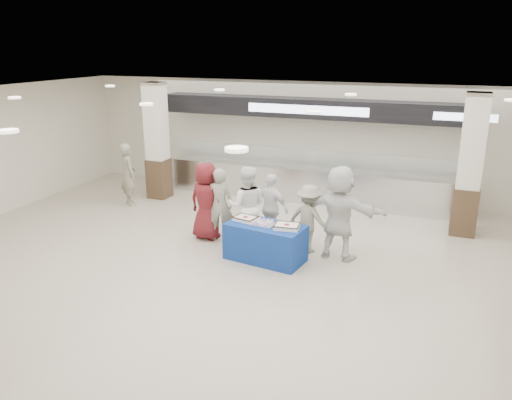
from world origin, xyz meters
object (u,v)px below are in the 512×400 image
at_px(sheet_cake_right, 287,226).
at_px(soldier_a, 220,205).
at_px(chef_short, 271,208).
at_px(civilian_white, 339,213).
at_px(cupcake_tray, 263,223).
at_px(chef_tall, 247,206).
at_px(display_table, 265,242).
at_px(civilian_maroon, 206,201).
at_px(soldier_bg, 128,174).
at_px(soldier_b, 309,219).
at_px(sheet_cake_left, 245,218).

relative_size(sheet_cake_right, soldier_a, 0.31).
xyz_separation_m(chef_short, civilian_white, (1.58, -0.40, 0.21)).
height_order(sheet_cake_right, soldier_a, soldier_a).
relative_size(cupcake_tray, chef_tall, 0.28).
distance_m(sheet_cake_right, civilian_white, 1.12).
xyz_separation_m(display_table, civilian_maroon, (-1.62, 0.64, 0.49)).
distance_m(cupcake_tray, civilian_white, 1.54).
height_order(civilian_maroon, civilian_white, civilian_white).
bearing_deg(cupcake_tray, civilian_maroon, 157.84).
bearing_deg(soldier_a, chef_short, 179.58).
height_order(soldier_a, soldier_bg, soldier_bg).
relative_size(display_table, soldier_bg, 0.92).
distance_m(chef_tall, chef_short, 0.59).
bearing_deg(display_table, civilian_maroon, 167.00).
bearing_deg(civilian_maroon, soldier_b, -169.53).
height_order(display_table, civilian_white, civilian_white).
relative_size(display_table, soldier_b, 1.07).
height_order(display_table, chef_tall, chef_tall).
height_order(civilian_maroon, soldier_bg, civilian_maroon).
height_order(chef_tall, soldier_bg, chef_tall).
bearing_deg(civilian_maroon, sheet_cake_right, 170.09).
bearing_deg(sheet_cake_left, sheet_cake_right, -8.53).
distance_m(cupcake_tray, civilian_maroon, 1.69).
xyz_separation_m(cupcake_tray, soldier_b, (0.74, 0.73, -0.06)).
bearing_deg(chef_tall, chef_short, -154.07).
height_order(sheet_cake_left, soldier_bg, soldier_bg).
xyz_separation_m(cupcake_tray, soldier_a, (-1.25, 0.64, 0.04)).
distance_m(sheet_cake_right, civilian_maroon, 2.18).
height_order(display_table, soldier_b, soldier_b).
distance_m(display_table, civilian_maroon, 1.81).
bearing_deg(soldier_a, sheet_cake_left, 125.97).
xyz_separation_m(civilian_maroon, soldier_bg, (-3.05, 1.46, -0.03)).
distance_m(cupcake_tray, soldier_b, 1.04).
xyz_separation_m(chef_short, soldier_b, (0.93, -0.31, -0.04)).
relative_size(civilian_maroon, civilian_white, 0.90).
bearing_deg(soldier_a, chef_tall, 158.91).
bearing_deg(sheet_cake_right, civilian_white, 37.69).
relative_size(sheet_cake_left, chef_tall, 0.29).
relative_size(cupcake_tray, civilian_maroon, 0.28).
distance_m(chef_short, soldier_bg, 4.56).
height_order(civilian_maroon, chef_short, civilian_maroon).
bearing_deg(chef_short, sheet_cake_left, 95.67).
relative_size(cupcake_tray, soldier_a, 0.30).
distance_m(soldier_a, soldier_bg, 3.67).
relative_size(cupcake_tray, civilian_white, 0.25).
bearing_deg(sheet_cake_right, civilian_maroon, 161.90).
xyz_separation_m(sheet_cake_right, civilian_maroon, (-2.08, 0.68, 0.07)).
height_order(sheet_cake_left, cupcake_tray, sheet_cake_left).
bearing_deg(sheet_cake_left, cupcake_tray, -13.23).
bearing_deg(soldier_b, soldier_a, 16.27).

